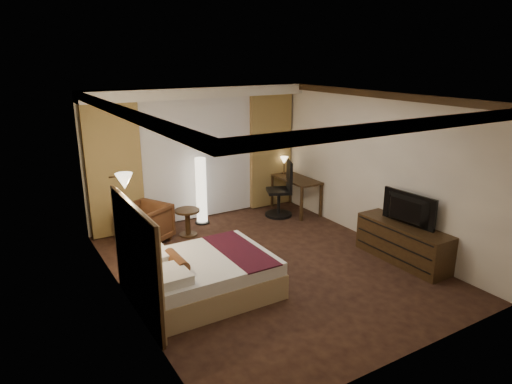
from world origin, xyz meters
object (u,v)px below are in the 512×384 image
floor_lamp (201,191)px  desk (296,195)px  office_chair (279,189)px  dresser (403,243)px  side_table (188,223)px  television (405,208)px  bed (205,276)px  armchair (145,222)px

floor_lamp → desk: floor_lamp is taller
office_chair → dresser: office_chair is taller
side_table → television: size_ratio=0.52×
bed → desk: 3.92m
floor_lamp → dresser: floor_lamp is taller
armchair → desk: (3.34, -0.01, -0.02)m
side_table → television: (2.57, -2.86, 0.67)m
armchair → side_table: 0.81m
television → office_chair: bearing=5.0°
floor_lamp → desk: 2.11m
bed → armchair: 2.27m
floor_lamp → armchair: bearing=-163.8°
bed → dresser: bearing=-11.9°
dresser → television: size_ratio=1.68×
floor_lamp → side_table: bearing=-137.4°
side_table → floor_lamp: floor_lamp is taller
floor_lamp → television: size_ratio=1.39×
armchair → television: 4.51m
bed → office_chair: size_ratio=1.58×
armchair → desk: armchair is taller
floor_lamp → dresser: size_ratio=0.83×
side_table → office_chair: (2.08, 0.03, 0.33)m
bed → floor_lamp: size_ratio=1.37×
armchair → desk: 3.34m
office_chair → bed: bearing=-116.7°
armchair → dresser: bearing=20.6°
armchair → office_chair: office_chair is taller
armchair → desk: bearing=61.6°
office_chair → dresser: bearing=-55.4°
bed → office_chair: bearing=39.0°
armchair → bed: bearing=-24.8°
bed → floor_lamp: bearing=66.3°
armchair → television: (3.36, -2.95, 0.53)m
desk → office_chair: 0.52m
desk → television: (0.02, -2.95, 0.55)m
armchair → television: bearing=20.4°
office_chair → television: bearing=-56.0°
desk → office_chair: bearing=-173.9°
bed → armchair: bearing=93.5°
bed → floor_lamp: floor_lamp is taller
side_table → floor_lamp: (0.50, 0.46, 0.43)m
television → floor_lamp: bearing=27.3°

